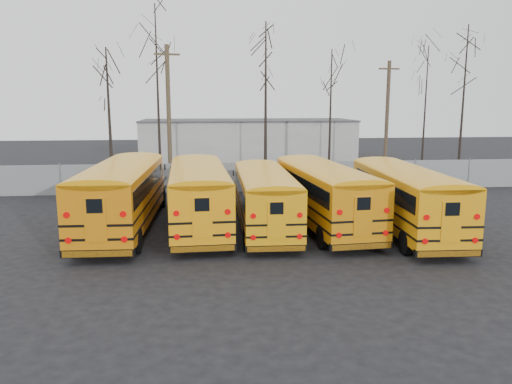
{
  "coord_description": "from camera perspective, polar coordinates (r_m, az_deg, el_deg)",
  "views": [
    {
      "loc": [
        -2.7,
        -21.22,
        6.06
      ],
      "look_at": [
        -0.13,
        3.07,
        1.6
      ],
      "focal_mm": 35.0,
      "sensor_mm": 36.0,
      "label": 1
    }
  ],
  "objects": [
    {
      "name": "tree_5",
      "position": [
        42.2,
        18.73,
        8.59
      ],
      "size": [
        0.26,
        0.26,
        10.32
      ],
      "primitive_type": "cone",
      "color": "black",
      "rests_on": "ground"
    },
    {
      "name": "bus_d",
      "position": [
        24.29,
        7.7,
        0.24
      ],
      "size": [
        3.41,
        11.36,
        3.14
      ],
      "rotation": [
        0.0,
        0.0,
        0.08
      ],
      "color": "black",
      "rests_on": "ground"
    },
    {
      "name": "distant_building",
      "position": [
        53.59,
        -1.0,
        6.0
      ],
      "size": [
        22.0,
        8.0,
        4.0
      ],
      "primitive_type": "cube",
      "color": "#B8B7B2",
      "rests_on": "ground"
    },
    {
      "name": "utility_pole_left",
      "position": [
        35.83,
        -9.94,
        8.62
      ],
      "size": [
        1.76,
        0.39,
        9.88
      ],
      "rotation": [
        0.0,
        0.0,
        0.15
      ],
      "color": "#4B3D2A",
      "rests_on": "ground"
    },
    {
      "name": "bus_b",
      "position": [
        24.01,
        -6.61,
        0.19
      ],
      "size": [
        3.02,
        11.42,
        3.17
      ],
      "rotation": [
        0.0,
        0.0,
        0.04
      ],
      "color": "black",
      "rests_on": "ground"
    },
    {
      "name": "bus_a",
      "position": [
        24.21,
        -15.0,
        0.19
      ],
      "size": [
        3.13,
        11.93,
        3.31
      ],
      "rotation": [
        0.0,
        0.0,
        -0.04
      ],
      "color": "black",
      "rests_on": "ground"
    },
    {
      "name": "tree_4",
      "position": [
        39.12,
        8.48,
        8.63
      ],
      "size": [
        0.26,
        0.26,
        9.93
      ],
      "primitive_type": "cone",
      "color": "black",
      "rests_on": "ground"
    },
    {
      "name": "bus_e",
      "position": [
        24.21,
        16.56,
        -0.16
      ],
      "size": [
        3.02,
        11.24,
        3.12
      ],
      "rotation": [
        0.0,
        0.0,
        -0.04
      ],
      "color": "black",
      "rests_on": "ground"
    },
    {
      "name": "tree_3",
      "position": [
        36.29,
        1.11,
        9.89
      ],
      "size": [
        0.26,
        0.26,
        11.54
      ],
      "primitive_type": "cone",
      "color": "black",
      "rests_on": "ground"
    },
    {
      "name": "utility_pole_right",
      "position": [
        40.58,
        14.73,
        8.06
      ],
      "size": [
        1.62,
        0.28,
        9.11
      ],
      "rotation": [
        0.0,
        0.0,
        0.04
      ],
      "color": "#493929",
      "rests_on": "ground"
    },
    {
      "name": "fence",
      "position": [
        33.72,
        -1.38,
        1.71
      ],
      "size": [
        40.0,
        0.04,
        2.0
      ],
      "primitive_type": "cube",
      "color": "gray",
      "rests_on": "ground"
    },
    {
      "name": "tree_6",
      "position": [
        41.71,
        22.57,
        9.29
      ],
      "size": [
        0.26,
        0.26,
        11.7
      ],
      "primitive_type": "cone",
      "color": "black",
      "rests_on": "ground"
    },
    {
      "name": "tree_2",
      "position": [
        38.11,
        -11.15,
        10.78
      ],
      "size": [
        0.26,
        0.26,
        12.95
      ],
      "primitive_type": "cone",
      "color": "black",
      "rests_on": "ground"
    },
    {
      "name": "ground",
      "position": [
        22.24,
        1.17,
        -5.47
      ],
      "size": [
        120.0,
        120.0,
        0.0
      ],
      "primitive_type": "plane",
      "color": "black",
      "rests_on": "ground"
    },
    {
      "name": "bus_c",
      "position": [
        23.65,
        0.95,
        -0.24
      ],
      "size": [
        2.61,
        10.53,
        2.93
      ],
      "rotation": [
        0.0,
        0.0,
        -0.02
      ],
      "color": "black",
      "rests_on": "ground"
    },
    {
      "name": "tree_1",
      "position": [
        35.73,
        -16.41,
        7.91
      ],
      "size": [
        0.26,
        0.26,
        9.6
      ],
      "primitive_type": "cone",
      "color": "black",
      "rests_on": "ground"
    }
  ]
}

